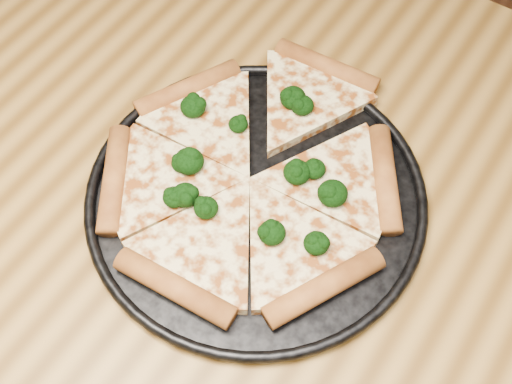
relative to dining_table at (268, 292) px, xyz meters
The scene contains 4 objects.
dining_table is the anchor object (origin of this frame).
pizza_pan 0.12m from the dining_table, 135.58° to the left, with size 0.35×0.35×0.02m.
pizza 0.14m from the dining_table, 134.93° to the left, with size 0.32×0.34×0.02m.
broccoli_florets 0.15m from the dining_table, 134.33° to the left, with size 0.22×0.20×0.02m.
Camera 1 is at (0.15, -0.25, 1.34)m, focal length 47.08 mm.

